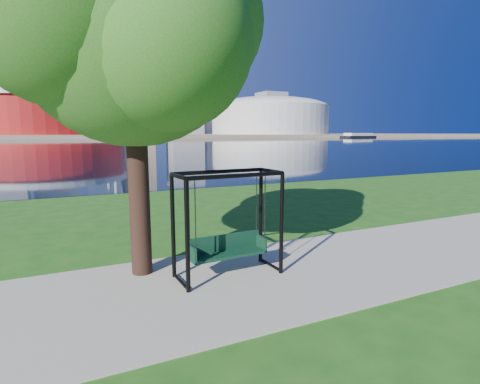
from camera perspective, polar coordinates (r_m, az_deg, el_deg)
ground at (r=8.38m, az=1.66°, el=-11.71°), size 900.00×900.00×0.00m
path at (r=7.96m, az=3.33°, el=-12.75°), size 120.00×4.00×0.03m
river at (r=109.08m, az=-23.60°, el=6.69°), size 900.00×180.00×0.02m
far_bank at (r=313.01m, az=-24.91°, el=7.80°), size 900.00×228.00×2.00m
stadium at (r=242.33m, az=-27.32°, el=10.67°), size 83.00×83.00×32.00m
arena at (r=279.15m, az=4.57°, el=11.61°), size 84.00×84.00×26.56m
skyline at (r=328.03m, az=-26.12°, el=13.86°), size 392.00×66.00×96.50m
swing at (r=7.72m, az=-1.92°, el=-5.26°), size 2.19×1.02×2.20m
park_tree at (r=8.20m, az=-16.66°, el=23.89°), size 5.94×5.36×7.37m
barge at (r=253.32m, az=17.62°, el=8.20°), size 29.89×14.03×2.89m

